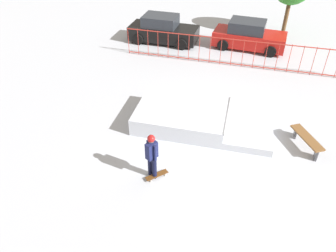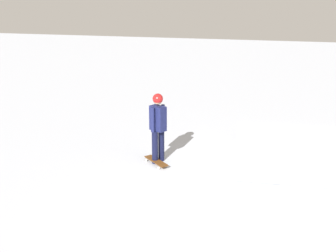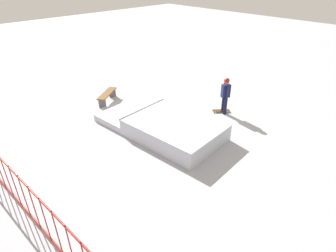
{
  "view_description": "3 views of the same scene",
  "coord_description": "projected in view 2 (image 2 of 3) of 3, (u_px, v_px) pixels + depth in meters",
  "views": [
    {
      "loc": [
        1.54,
        -10.04,
        7.97
      ],
      "look_at": [
        -1.4,
        -1.07,
        0.9
      ],
      "focal_mm": 35.09,
      "sensor_mm": 36.0,
      "label": 1
    },
    {
      "loc": [
        7.34,
        -0.15,
        3.93
      ],
      "look_at": [
        -1.25,
        -2.45,
        1.0
      ],
      "focal_mm": 42.82,
      "sensor_mm": 36.0,
      "label": 2
    },
    {
      "loc": [
        -8.13,
        7.49,
        6.13
      ],
      "look_at": [
        -1.21,
        0.72,
        0.6
      ],
      "focal_mm": 30.57,
      "sensor_mm": 36.0,
      "label": 3
    }
  ],
  "objects": [
    {
      "name": "skater",
      "position": [
        158.0,
        123.0,
        9.57
      ],
      "size": [
        0.4,
        0.44,
        1.73
      ],
      "rotation": [
        0.0,
        0.0,
        1.08
      ],
      "color": "black",
      "rests_on": "ground"
    },
    {
      "name": "skateboard",
      "position": [
        156.0,
        161.0,
        9.72
      ],
      "size": [
        0.67,
        0.74,
        0.09
      ],
      "rotation": [
        0.0,
        0.0,
        0.86
      ],
      "color": "#593314",
      "rests_on": "ground"
    },
    {
      "name": "ground_plane",
      "position": [
        271.0,
        203.0,
        7.93
      ],
      "size": [
        60.0,
        60.0,
        0.0
      ],
      "primitive_type": "plane",
      "color": "#B2B7C1"
    },
    {
      "name": "skate_ramp",
      "position": [
        297.0,
        174.0,
        8.47
      ],
      "size": [
        5.58,
        3.0,
        0.74
      ],
      "rotation": [
        0.0,
        0.0,
        0.07
      ],
      "color": "silver",
      "rests_on": "ground"
    }
  ]
}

